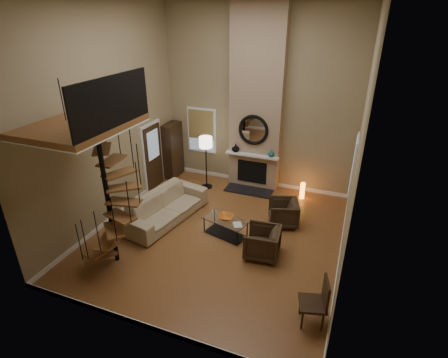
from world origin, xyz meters
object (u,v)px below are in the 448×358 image
at_px(armchair_far, 265,243).
at_px(coffee_table, 225,225).
at_px(floor_lamp, 206,146).
at_px(sofa, 166,206).
at_px(side_chair, 318,300).
at_px(armchair_near, 286,213).
at_px(hutch, 173,150).
at_px(accent_lamp, 302,191).

bearing_deg(armchair_far, coffee_table, -116.74).
height_order(armchair_far, floor_lamp, floor_lamp).
relative_size(sofa, side_chair, 2.61).
relative_size(sofa, armchair_near, 3.40).
bearing_deg(side_chair, hutch, 139.31).
xyz_separation_m(armchair_near, floor_lamp, (-2.87, 1.26, 1.06)).
distance_m(sofa, accent_lamp, 4.16).
height_order(armchair_near, armchair_far, armchair_far).
bearing_deg(armchair_far, sofa, -106.66).
bearing_deg(accent_lamp, armchair_far, -95.69).
xyz_separation_m(coffee_table, accent_lamp, (1.48, 2.68, -0.03)).
relative_size(hutch, armchair_near, 2.37).
bearing_deg(side_chair, coffee_table, 141.62).
bearing_deg(side_chair, floor_lamp, 133.43).
xyz_separation_m(accent_lamp, side_chair, (1.08, -4.71, 0.28)).
xyz_separation_m(armchair_far, side_chair, (1.39, -1.57, 0.17)).
relative_size(sofa, accent_lamp, 5.04).
distance_m(hutch, accent_lamp, 4.50).
xyz_separation_m(floor_lamp, side_chair, (4.10, -4.33, -0.89)).
bearing_deg(side_chair, armchair_far, 131.51).
height_order(armchair_near, floor_lamp, floor_lamp).
relative_size(hutch, armchair_far, 2.29).
bearing_deg(floor_lamp, accent_lamp, 7.07).
xyz_separation_m(sofa, armchair_near, (3.12, 0.91, -0.04)).
xyz_separation_m(sofa, coffee_table, (1.80, -0.13, -0.11)).
height_order(sofa, armchair_near, sofa).
bearing_deg(armchair_far, hutch, -132.98).
bearing_deg(armchair_far, armchair_near, 168.68).
relative_size(armchair_far, floor_lamp, 0.47).
distance_m(sofa, armchair_near, 3.25).
bearing_deg(accent_lamp, armchair_near, -95.50).
distance_m(coffee_table, side_chair, 3.28).
height_order(floor_lamp, accent_lamp, floor_lamp).
distance_m(sofa, coffee_table, 1.81).
bearing_deg(armchair_near, accent_lamp, 156.47).
height_order(hutch, accent_lamp, hutch).
bearing_deg(hutch, sofa, -65.72).
height_order(sofa, side_chair, side_chair).
relative_size(armchair_near, coffee_table, 0.62).
xyz_separation_m(armchair_far, coffee_table, (-1.17, 0.46, -0.07)).
bearing_deg(armchair_near, sofa, -91.70).
relative_size(sofa, coffee_table, 2.12).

